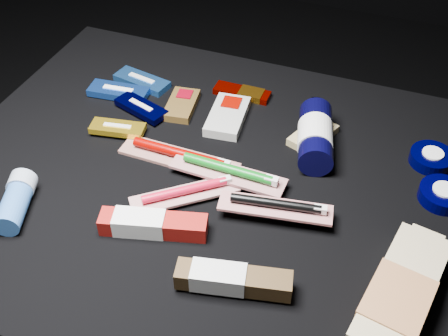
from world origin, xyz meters
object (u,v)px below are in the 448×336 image
(bodywash_bottle, at_px, (400,297))
(toothpaste_carton_red, at_px, (149,224))
(deodorant_stick, at_px, (16,201))
(lotion_bottle, at_px, (315,136))

(bodywash_bottle, height_order, toothpaste_carton_red, bodywash_bottle)
(deodorant_stick, bearing_deg, toothpaste_carton_red, -10.88)
(lotion_bottle, relative_size, toothpaste_carton_red, 1.15)
(lotion_bottle, relative_size, bodywash_bottle, 0.83)
(toothpaste_carton_red, bearing_deg, deodorant_stick, 174.03)
(deodorant_stick, relative_size, toothpaste_carton_red, 0.68)
(lotion_bottle, bearing_deg, deodorant_stick, -156.00)
(lotion_bottle, distance_m, toothpaste_carton_red, 0.35)
(deodorant_stick, height_order, toothpaste_carton_red, deodorant_stick)
(bodywash_bottle, bearing_deg, lotion_bottle, 134.27)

